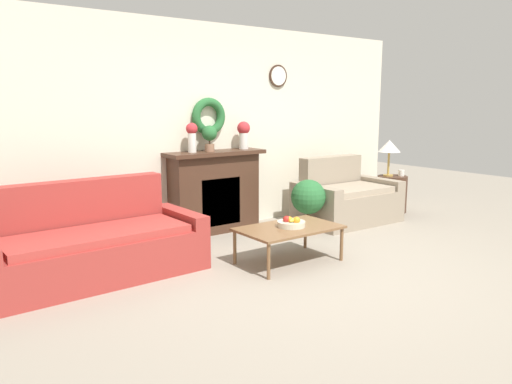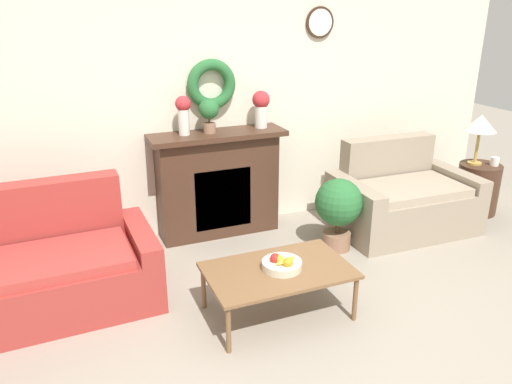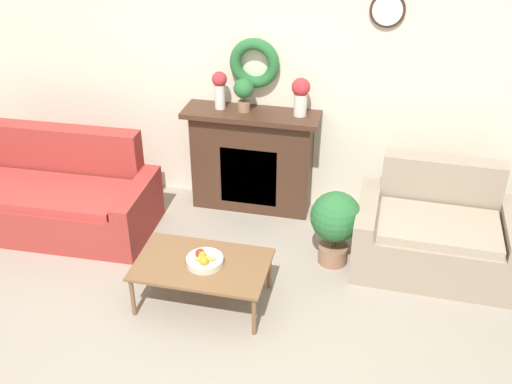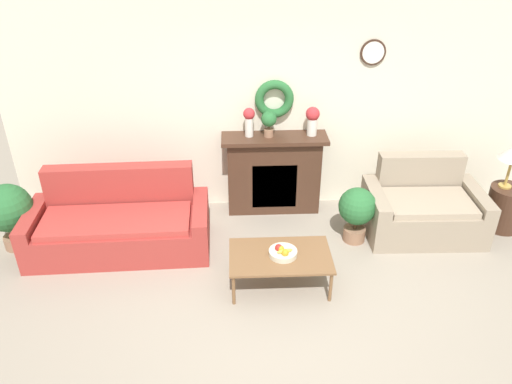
{
  "view_description": "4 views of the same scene",
  "coord_description": "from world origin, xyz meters",
  "px_view_note": "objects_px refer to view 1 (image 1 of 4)",
  "views": [
    {
      "loc": [
        -3.39,
        -3.34,
        1.68
      ],
      "look_at": [
        -0.02,
        1.23,
        0.67
      ],
      "focal_mm": 35.0,
      "sensor_mm": 36.0,
      "label": 1
    },
    {
      "loc": [
        -1.45,
        -2.37,
        2.23
      ],
      "look_at": [
        -0.03,
        1.11,
        0.81
      ],
      "focal_mm": 35.0,
      "sensor_mm": 36.0,
      "label": 2
    },
    {
      "loc": [
        1.23,
        -3.08,
        3.33
      ],
      "look_at": [
        0.21,
        1.35,
        0.65
      ],
      "focal_mm": 42.0,
      "sensor_mm": 36.0,
      "label": 3
    },
    {
      "loc": [
        -0.51,
        -3.62,
        3.58
      ],
      "look_at": [
        -0.3,
        1.1,
        0.87
      ],
      "focal_mm": 35.0,
      "sensor_mm": 36.0,
      "label": 4
    }
  ],
  "objects_px": {
    "fruit_bowl": "(291,223)",
    "potted_plant_floor_by_loveseat": "(308,200)",
    "couch_left": "(92,246)",
    "coffee_table": "(289,230)",
    "loveseat_right": "(345,200)",
    "table_lamp": "(389,147)",
    "side_table_by_loveseat": "(392,194)",
    "fireplace": "(215,191)",
    "mug": "(401,173)",
    "vase_on_mantel_right": "(244,133)",
    "vase_on_mantel_left": "(192,135)",
    "potted_plant_on_mantel": "(209,136)"
  },
  "relations": [
    {
      "from": "fruit_bowl",
      "to": "potted_plant_floor_by_loveseat",
      "type": "bearing_deg",
      "value": 39.5
    },
    {
      "from": "couch_left",
      "to": "coffee_table",
      "type": "height_order",
      "value": "couch_left"
    },
    {
      "from": "loveseat_right",
      "to": "table_lamp",
      "type": "xyz_separation_m",
      "value": [
        1.01,
        0.07,
        0.7
      ]
    },
    {
      "from": "couch_left",
      "to": "side_table_by_loveseat",
      "type": "relative_size",
      "value": 3.76
    },
    {
      "from": "fireplace",
      "to": "coffee_table",
      "type": "relative_size",
      "value": 1.24
    },
    {
      "from": "fruit_bowl",
      "to": "mug",
      "type": "height_order",
      "value": "mug"
    },
    {
      "from": "mug",
      "to": "loveseat_right",
      "type": "bearing_deg",
      "value": 177.32
    },
    {
      "from": "side_table_by_loveseat",
      "to": "vase_on_mantel_right",
      "type": "distance_m",
      "value": 2.68
    },
    {
      "from": "fireplace",
      "to": "loveseat_right",
      "type": "distance_m",
      "value": 1.93
    },
    {
      "from": "fireplace",
      "to": "side_table_by_loveseat",
      "type": "relative_size",
      "value": 2.37
    },
    {
      "from": "fruit_bowl",
      "to": "vase_on_mantel_right",
      "type": "bearing_deg",
      "value": 72.68
    },
    {
      "from": "vase_on_mantel_left",
      "to": "potted_plant_floor_by_loveseat",
      "type": "relative_size",
      "value": 0.52
    },
    {
      "from": "mug",
      "to": "fireplace",
      "type": "bearing_deg",
      "value": 167.55
    },
    {
      "from": "fruit_bowl",
      "to": "mug",
      "type": "xyz_separation_m",
      "value": [
        3.01,
        0.91,
        0.18
      ]
    },
    {
      "from": "loveseat_right",
      "to": "table_lamp",
      "type": "height_order",
      "value": "table_lamp"
    },
    {
      "from": "couch_left",
      "to": "mug",
      "type": "distance_m",
      "value": 4.88
    },
    {
      "from": "coffee_table",
      "to": "table_lamp",
      "type": "relative_size",
      "value": 1.93
    },
    {
      "from": "fireplace",
      "to": "couch_left",
      "type": "bearing_deg",
      "value": -157.69
    },
    {
      "from": "fireplace",
      "to": "vase_on_mantel_right",
      "type": "height_order",
      "value": "vase_on_mantel_right"
    },
    {
      "from": "fireplace",
      "to": "vase_on_mantel_left",
      "type": "height_order",
      "value": "vase_on_mantel_left"
    },
    {
      "from": "table_lamp",
      "to": "couch_left",
      "type": "bearing_deg",
      "value": -177.09
    },
    {
      "from": "coffee_table",
      "to": "vase_on_mantel_right",
      "type": "bearing_deg",
      "value": 71.8
    },
    {
      "from": "fruit_bowl",
      "to": "vase_on_mantel_left",
      "type": "bearing_deg",
      "value": 100.56
    },
    {
      "from": "table_lamp",
      "to": "potted_plant_on_mantel",
      "type": "bearing_deg",
      "value": 169.85
    },
    {
      "from": "mug",
      "to": "vase_on_mantel_left",
      "type": "relative_size",
      "value": 0.26
    },
    {
      "from": "fireplace",
      "to": "side_table_by_loveseat",
      "type": "height_order",
      "value": "fireplace"
    },
    {
      "from": "fruit_bowl",
      "to": "vase_on_mantel_left",
      "type": "height_order",
      "value": "vase_on_mantel_left"
    },
    {
      "from": "table_lamp",
      "to": "mug",
      "type": "height_order",
      "value": "table_lamp"
    },
    {
      "from": "coffee_table",
      "to": "vase_on_mantel_left",
      "type": "relative_size",
      "value": 2.92
    },
    {
      "from": "table_lamp",
      "to": "potted_plant_on_mantel",
      "type": "xyz_separation_m",
      "value": [
        -2.9,
        0.52,
        0.26
      ]
    },
    {
      "from": "fireplace",
      "to": "vase_on_mantel_left",
      "type": "xyz_separation_m",
      "value": [
        -0.32,
        0.01,
        0.75
      ]
    },
    {
      "from": "mug",
      "to": "couch_left",
      "type": "bearing_deg",
      "value": -178.66
    },
    {
      "from": "coffee_table",
      "to": "vase_on_mantel_left",
      "type": "height_order",
      "value": "vase_on_mantel_left"
    },
    {
      "from": "side_table_by_loveseat",
      "to": "potted_plant_on_mantel",
      "type": "xyz_separation_m",
      "value": [
        -2.96,
        0.57,
        0.99
      ]
    },
    {
      "from": "vase_on_mantel_left",
      "to": "vase_on_mantel_right",
      "type": "relative_size",
      "value": 1.0
    },
    {
      "from": "couch_left",
      "to": "vase_on_mantel_right",
      "type": "distance_m",
      "value": 2.66
    },
    {
      "from": "fruit_bowl",
      "to": "potted_plant_on_mantel",
      "type": "xyz_separation_m",
      "value": [
        -0.05,
        1.56,
        0.85
      ]
    },
    {
      "from": "table_lamp",
      "to": "vase_on_mantel_left",
      "type": "relative_size",
      "value": 1.51
    },
    {
      "from": "fruit_bowl",
      "to": "side_table_by_loveseat",
      "type": "height_order",
      "value": "side_table_by_loveseat"
    },
    {
      "from": "coffee_table",
      "to": "potted_plant_on_mantel",
      "type": "bearing_deg",
      "value": 91.02
    },
    {
      "from": "side_table_by_loveseat",
      "to": "mug",
      "type": "bearing_deg",
      "value": -37.87
    },
    {
      "from": "fireplace",
      "to": "fruit_bowl",
      "type": "distance_m",
      "value": 1.58
    },
    {
      "from": "vase_on_mantel_right",
      "to": "mug",
      "type": "bearing_deg",
      "value": -14.8
    },
    {
      "from": "vase_on_mantel_left",
      "to": "vase_on_mantel_right",
      "type": "distance_m",
      "value": 0.79
    },
    {
      "from": "coffee_table",
      "to": "vase_on_mantel_right",
      "type": "xyz_separation_m",
      "value": [
        0.52,
        1.57,
        0.93
      ]
    },
    {
      "from": "couch_left",
      "to": "coffee_table",
      "type": "relative_size",
      "value": 1.97
    },
    {
      "from": "table_lamp",
      "to": "vase_on_mantel_right",
      "type": "relative_size",
      "value": 1.51
    },
    {
      "from": "side_table_by_loveseat",
      "to": "vase_on_mantel_left",
      "type": "height_order",
      "value": "vase_on_mantel_left"
    },
    {
      "from": "vase_on_mantel_right",
      "to": "potted_plant_on_mantel",
      "type": "relative_size",
      "value": 1.12
    },
    {
      "from": "couch_left",
      "to": "table_lamp",
      "type": "xyz_separation_m",
      "value": [
        4.71,
        0.24,
        0.7
      ]
    }
  ]
}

